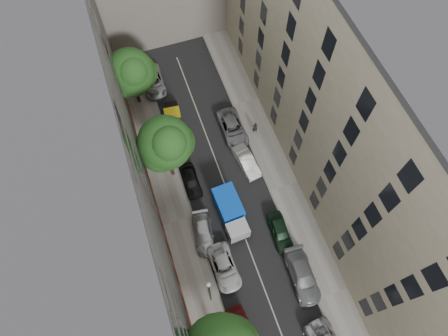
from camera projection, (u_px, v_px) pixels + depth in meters
name	position (u px, v px, depth m)	size (l,w,h in m)	color
ground	(232.00, 203.00, 39.20)	(120.00, 120.00, 0.00)	#4C4C49
road_surface	(232.00, 203.00, 39.19)	(8.00, 44.00, 0.02)	black
sidewalk_left	(178.00, 221.00, 38.32)	(3.00, 44.00, 0.15)	gray
sidewalk_right	(284.00, 187.00, 39.93)	(3.00, 44.00, 0.15)	gray
building_left	(90.00, 198.00, 28.66)	(8.00, 44.00, 20.00)	#4A4745
building_right	(364.00, 115.00, 31.88)	(8.00, 44.00, 20.00)	#B5AA8D
tarp_truck	(231.00, 212.00, 37.39)	(2.27, 5.26, 2.39)	black
car_left_1	(243.00, 332.00, 33.26)	(1.50, 4.32, 1.42)	#4C0F10
car_left_2	(224.00, 267.00, 35.75)	(2.11, 4.59, 1.27)	silver
car_left_3	(204.00, 233.00, 37.17)	(1.78, 4.38, 1.27)	silver
car_left_4	(191.00, 180.00, 39.59)	(1.57, 3.89, 1.33)	black
car_left_5	(173.00, 119.00, 42.83)	(1.50, 4.30, 1.42)	black
car_left_6	(153.00, 82.00, 45.12)	(2.30, 5.00, 1.39)	#B4B4B9
car_right_1	(302.00, 276.00, 35.28)	(2.11, 5.20, 1.51)	slate
car_right_2	(280.00, 232.00, 37.20)	(1.61, 4.00, 1.36)	black
car_right_3	(246.00, 161.00, 40.54)	(1.42, 4.08, 1.35)	silver
car_right_4	(233.00, 128.00, 42.29)	(2.36, 5.11, 1.42)	slate
tree_mid	(167.00, 144.00, 35.15)	(5.24, 4.96, 8.86)	#382619
tree_far	(132.00, 74.00, 40.35)	(5.26, 4.98, 7.31)	#382619
lamp_post	(209.00, 291.00, 31.14)	(0.36, 0.36, 7.03)	#195729
pedestrian	(255.00, 128.00, 42.03)	(0.59, 0.39, 1.62)	black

